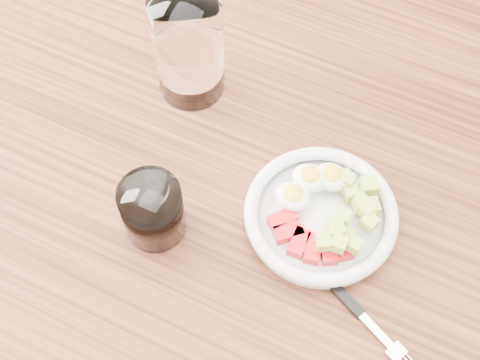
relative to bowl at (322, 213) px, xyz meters
name	(u,v)px	position (x,y,z in m)	size (l,w,h in m)	color
ground	(242,357)	(-0.10, -0.02, -0.79)	(4.00, 4.00, 0.00)	brown
dining_table	(243,234)	(-0.10, -0.02, -0.12)	(1.50, 0.90, 0.77)	brown
bowl	(322,213)	(0.00, 0.00, 0.00)	(0.19, 0.19, 0.05)	white
fork	(350,303)	(0.07, -0.09, -0.01)	(0.17, 0.09, 0.01)	black
water_glass	(188,46)	(-0.24, 0.11, 0.06)	(0.09, 0.09, 0.16)	white
coffee_glass	(153,211)	(-0.18, -0.10, 0.02)	(0.07, 0.07, 0.08)	white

